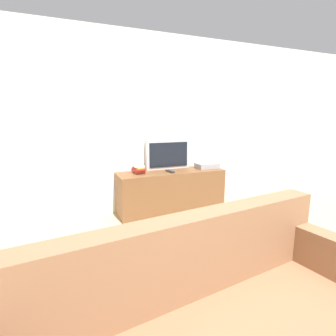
% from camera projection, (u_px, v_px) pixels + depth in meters
% --- Properties ---
extents(wall_back, '(9.00, 0.06, 2.60)m').
position_uv_depth(wall_back, '(142.00, 125.00, 3.88)').
color(wall_back, white).
rests_on(wall_back, ground_plane).
extents(tv_stand, '(1.59, 0.48, 0.62)m').
position_uv_depth(tv_stand, '(171.00, 191.00, 3.94)').
color(tv_stand, brown).
rests_on(tv_stand, ground_plane).
extents(television, '(0.70, 0.09, 0.45)m').
position_uv_depth(television, '(168.00, 154.00, 4.02)').
color(television, silver).
rests_on(television, tv_stand).
extents(book_stack, '(0.18, 0.24, 0.11)m').
position_uv_depth(book_stack, '(139.00, 169.00, 3.73)').
color(book_stack, '#995623').
rests_on(book_stack, tv_stand).
extents(remote_on_stand, '(0.08, 0.19, 0.02)m').
position_uv_depth(remote_on_stand, '(170.00, 171.00, 3.80)').
color(remote_on_stand, '#2D2D2D').
rests_on(remote_on_stand, tv_stand).
extents(set_top_box, '(0.34, 0.22, 0.08)m').
position_uv_depth(set_top_box, '(207.00, 166.00, 4.11)').
color(set_top_box, '#99999E').
rests_on(set_top_box, tv_stand).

